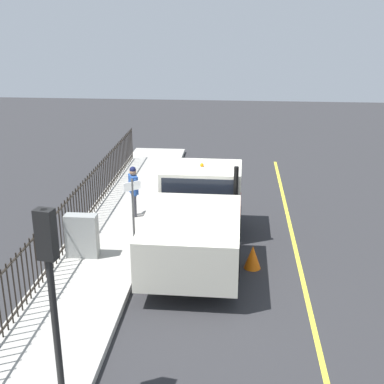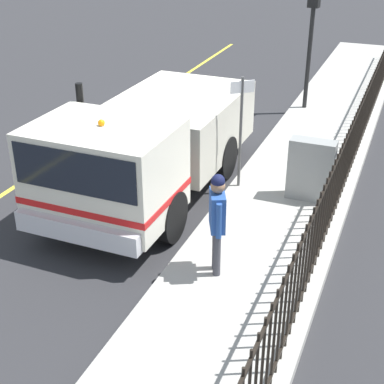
{
  "view_description": "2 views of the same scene",
  "coord_description": "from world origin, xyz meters",
  "px_view_note": "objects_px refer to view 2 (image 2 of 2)",
  "views": [
    {
      "loc": [
        -0.8,
        11.54,
        6.72
      ],
      "look_at": [
        0.44,
        -2.56,
        1.75
      ],
      "focal_mm": 48.29,
      "sensor_mm": 36.0,
      "label": 1
    },
    {
      "loc": [
        5.07,
        -11.72,
        5.54
      ],
      "look_at": [
        1.81,
        -3.63,
        1.1
      ],
      "focal_mm": 53.58,
      "sensor_mm": 36.0,
      "label": 2
    }
  ],
  "objects_px": {
    "worker_standing": "(217,214)",
    "utility_cabinet": "(311,170)",
    "traffic_cone": "(101,156)",
    "street_sign": "(241,120)",
    "work_truck": "(145,145)",
    "traffic_light_near": "(313,15)"
  },
  "relations": [
    {
      "from": "worker_standing",
      "to": "utility_cabinet",
      "type": "height_order",
      "value": "worker_standing"
    },
    {
      "from": "traffic_cone",
      "to": "street_sign",
      "type": "xyz_separation_m",
      "value": [
        3.28,
        0.05,
        1.3
      ]
    },
    {
      "from": "work_truck",
      "to": "utility_cabinet",
      "type": "bearing_deg",
      "value": -162.33
    },
    {
      "from": "worker_standing",
      "to": "traffic_light_near",
      "type": "distance_m",
      "value": 8.92
    },
    {
      "from": "street_sign",
      "to": "traffic_light_near",
      "type": "bearing_deg",
      "value": 87.88
    },
    {
      "from": "utility_cabinet",
      "to": "street_sign",
      "type": "height_order",
      "value": "street_sign"
    },
    {
      "from": "worker_standing",
      "to": "traffic_light_near",
      "type": "height_order",
      "value": "traffic_light_near"
    },
    {
      "from": "work_truck",
      "to": "street_sign",
      "type": "height_order",
      "value": "street_sign"
    },
    {
      "from": "work_truck",
      "to": "street_sign",
      "type": "relative_size",
      "value": 2.6
    },
    {
      "from": "utility_cabinet",
      "to": "street_sign",
      "type": "bearing_deg",
      "value": 179.15
    },
    {
      "from": "worker_standing",
      "to": "traffic_cone",
      "type": "bearing_deg",
      "value": 27.05
    },
    {
      "from": "street_sign",
      "to": "worker_standing",
      "type": "bearing_deg",
      "value": -78.74
    },
    {
      "from": "worker_standing",
      "to": "work_truck",
      "type": "bearing_deg",
      "value": 22.35
    },
    {
      "from": "work_truck",
      "to": "worker_standing",
      "type": "xyz_separation_m",
      "value": [
        2.3,
        -2.15,
        0.02
      ]
    },
    {
      "from": "work_truck",
      "to": "utility_cabinet",
      "type": "relative_size",
      "value": 4.88
    },
    {
      "from": "traffic_light_near",
      "to": "traffic_cone",
      "type": "height_order",
      "value": "traffic_light_near"
    },
    {
      "from": "traffic_light_near",
      "to": "street_sign",
      "type": "height_order",
      "value": "traffic_light_near"
    },
    {
      "from": "traffic_light_near",
      "to": "street_sign",
      "type": "distance_m",
      "value": 5.75
    },
    {
      "from": "utility_cabinet",
      "to": "worker_standing",
      "type": "bearing_deg",
      "value": -105.39
    },
    {
      "from": "work_truck",
      "to": "traffic_cone",
      "type": "xyz_separation_m",
      "value": [
        -1.6,
        0.94,
        -0.89
      ]
    },
    {
      "from": "worker_standing",
      "to": "traffic_light_near",
      "type": "relative_size",
      "value": 0.48
    },
    {
      "from": "traffic_light_near",
      "to": "traffic_cone",
      "type": "distance_m",
      "value": 7.1
    }
  ]
}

